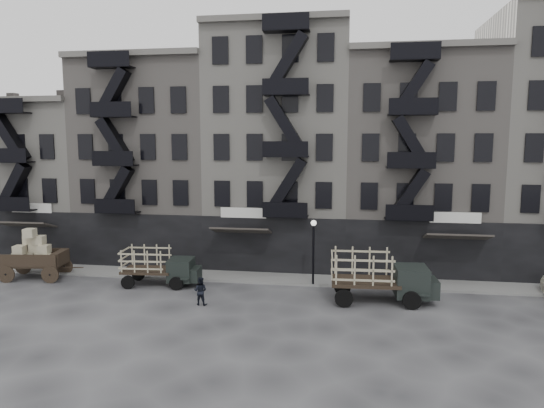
# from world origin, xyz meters

# --- Properties ---
(ground) EXTENTS (140.00, 140.00, 0.00)m
(ground) POSITION_xyz_m (0.00, 0.00, 0.00)
(ground) COLOR #38383A
(ground) RESTS_ON ground
(sidewalk) EXTENTS (55.00, 2.50, 0.15)m
(sidewalk) POSITION_xyz_m (0.00, 3.75, 0.07)
(sidewalk) COLOR slate
(sidewalk) RESTS_ON ground
(building_west) EXTENTS (10.00, 11.35, 13.20)m
(building_west) POSITION_xyz_m (-20.00, 9.83, 6.00)
(building_west) COLOR #B0ACA2
(building_west) RESTS_ON ground
(building_midwest) EXTENTS (10.00, 11.35, 16.20)m
(building_midwest) POSITION_xyz_m (-10.00, 9.83, 7.50)
(building_midwest) COLOR gray
(building_midwest) RESTS_ON ground
(building_center) EXTENTS (10.00, 11.35, 18.20)m
(building_center) POSITION_xyz_m (-0.00, 9.82, 8.50)
(building_center) COLOR #B0ACA2
(building_center) RESTS_ON ground
(building_mideast) EXTENTS (10.00, 11.35, 16.20)m
(building_mideast) POSITION_xyz_m (10.00, 9.83, 7.50)
(building_mideast) COLOR gray
(building_mideast) RESTS_ON ground
(lamp_post) EXTENTS (0.36, 0.36, 4.28)m
(lamp_post) POSITION_xyz_m (3.00, 2.60, 2.78)
(lamp_post) COLOR black
(lamp_post) RESTS_ON ground
(wagon) EXTENTS (4.31, 2.68, 3.44)m
(wagon) POSITION_xyz_m (-15.70, 1.53, 1.97)
(wagon) COLOR black
(wagon) RESTS_ON ground
(stake_truck_west) EXTENTS (5.04, 2.34, 2.47)m
(stake_truck_west) POSITION_xyz_m (-6.80, 1.33, 1.41)
(stake_truck_west) COLOR black
(stake_truck_west) RESTS_ON ground
(stake_truck_east) EXTENTS (6.04, 2.71, 2.98)m
(stake_truck_east) POSITION_xyz_m (6.99, 0.15, 1.70)
(stake_truck_east) COLOR black
(stake_truck_east) RESTS_ON ground
(pedestrian_mid) EXTENTS (0.82, 0.66, 1.61)m
(pedestrian_mid) POSITION_xyz_m (-3.07, -1.89, 0.81)
(pedestrian_mid) COLOR black
(pedestrian_mid) RESTS_ON ground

